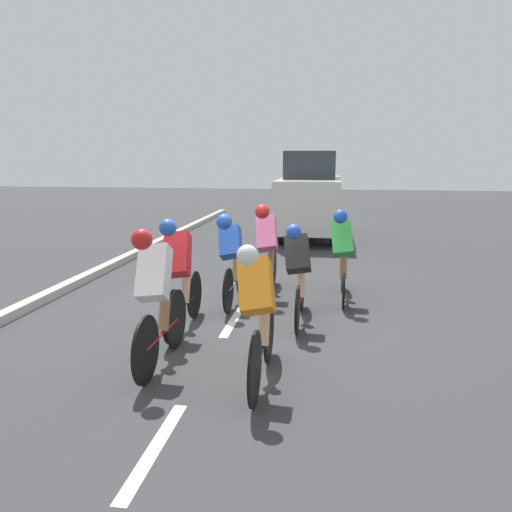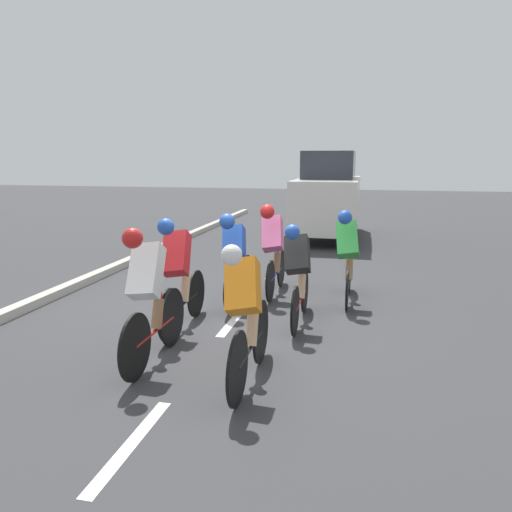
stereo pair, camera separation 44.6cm
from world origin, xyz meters
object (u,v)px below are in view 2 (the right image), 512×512
Objects in this scene: cyclist_pink at (273,247)px; cyclist_green at (348,253)px; cyclist_black at (298,272)px; cyclist_orange at (246,312)px; cyclist_blue at (235,256)px; cyclist_red at (178,272)px; support_car at (328,196)px; cyclist_white at (149,294)px.

cyclist_pink is 1.02× the size of cyclist_green.
cyclist_black is at bearing 113.25° from cyclist_pink.
cyclist_orange is at bearing 82.48° from cyclist_black.
cyclist_orange is 1.03× the size of cyclist_pink.
cyclist_green reaches higher than cyclist_blue.
cyclist_red is 0.40× the size of support_car.
cyclist_orange is 1.19m from cyclist_white.
cyclist_red is at bearing -84.88° from cyclist_white.
cyclist_green is 0.98× the size of cyclist_red.
cyclist_pink is 3.22m from cyclist_white.
support_car reaches higher than cyclist_black.
cyclist_green is at bearing -124.60° from cyclist_white.
cyclist_white reaches higher than cyclist_red.
cyclist_pink is at bearing -66.75° from cyclist_black.
cyclist_black is at bearing -159.90° from cyclist_red.
support_car reaches higher than cyclist_pink.
cyclist_blue is 0.98× the size of cyclist_orange.
support_car is (-0.05, -9.78, 0.44)m from cyclist_orange.
cyclist_red is at bearing 71.61° from cyclist_blue.
support_car is at bearing -90.29° from cyclist_orange.
cyclist_black is at bearing 91.54° from support_car.
cyclist_pink is 1.24m from cyclist_green.
cyclist_pink is 2.18m from cyclist_red.
cyclist_blue is at bearing -34.45° from cyclist_black.
support_car is at bearing -88.46° from cyclist_black.
cyclist_blue is 1.32m from cyclist_black.
cyclist_green is (-1.23, 0.18, -0.03)m from cyclist_pink.
cyclist_pink is at bearing -114.60° from cyclist_red.
cyclist_red is (2.13, 1.80, 0.01)m from cyclist_green.
cyclist_red is 0.99× the size of cyclist_white.
cyclist_green is 1.39m from cyclist_black.
cyclist_white is at bearing -13.13° from cyclist_orange.
cyclist_black is (-1.52, -0.56, -0.06)m from cyclist_red.
cyclist_white is (0.33, 2.44, 0.04)m from cyclist_blue.
cyclist_orange is 1.04× the size of cyclist_black.
support_car reaches higher than cyclist_green.
cyclist_white is (2.03, 2.94, 0.02)m from cyclist_green.
cyclist_red is (1.26, -1.41, 0.04)m from cyclist_orange.
cyclist_pink is at bearing 86.40° from support_car.
cyclist_pink is 6.42m from support_car.
cyclist_blue is 1.02× the size of cyclist_black.
cyclist_pink is (0.35, -3.39, 0.06)m from cyclist_orange.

